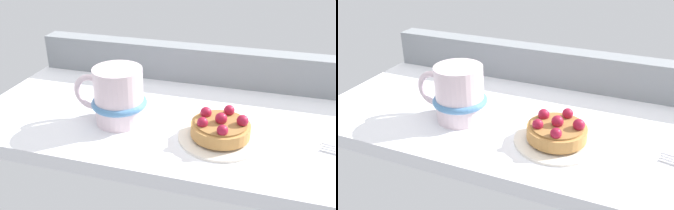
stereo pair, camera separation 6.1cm
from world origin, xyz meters
TOP-DOWN VIEW (x-y plane):
  - ground_plane at (0.00, 0.00)cm, footprint 83.93×37.08cm
  - window_rail_back at (0.00, 16.20)cm, footprint 82.25×4.68cm
  - dessert_plate at (3.47, -6.61)cm, footprint 13.62×13.62cm
  - raspberry_tart at (3.46, -6.59)cm, footprint 9.60×9.60cm
  - coffee_mug at (-14.71, -5.60)cm, footprint 13.35×9.66cm

SIDE VIEW (x-z plane):
  - ground_plane at x=0.00cm, z-range -2.62..0.00cm
  - dessert_plate at x=3.47cm, z-range -0.03..0.82cm
  - raspberry_tart at x=3.46cm, z-range 0.29..4.20cm
  - window_rail_back at x=0.00cm, z-range 0.00..7.70cm
  - coffee_mug at x=-14.71cm, z-range -0.17..9.77cm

